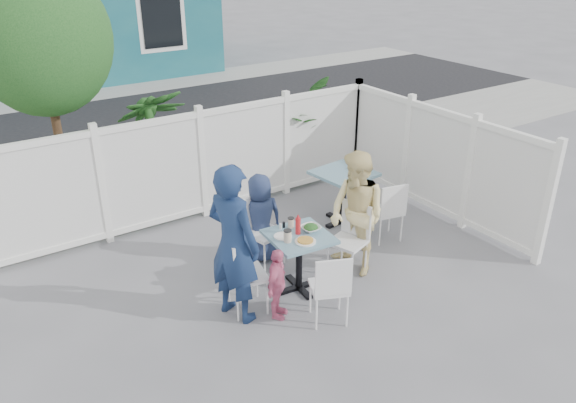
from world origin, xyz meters
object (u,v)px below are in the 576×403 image
main_table (299,248)px  toddler (277,284)px  chair_near (331,285)px  boy (260,218)px  spare_table (344,184)px  chair_right (351,233)px  chair_left (240,269)px  chair_back (261,225)px  man (234,244)px  woman (357,214)px

main_table → toddler: (-0.50, -0.31, -0.14)m
chair_near → boy: 1.57m
spare_table → toddler: 2.43m
spare_table → chair_right: 1.30m
chair_left → chair_back: size_ratio=1.02×
main_table → chair_left: 0.78m
chair_left → boy: bearing=149.4°
chair_back → boy: (0.03, 0.06, 0.06)m
man → woman: bearing=-109.4°
main_table → chair_right: size_ratio=0.83×
main_table → chair_back: size_ratio=0.82×
main_table → woman: bearing=-2.6°
chair_right → chair_back: (-0.81, 0.80, 0.00)m
woman → toddler: bearing=-80.6°
chair_left → main_table: bearing=101.6°
chair_left → chair_back: (0.73, 0.77, -0.01)m
main_table → toddler: size_ratio=0.89×
man → boy: man is taller
chair_left → spare_table: bearing=126.7°
chair_left → man: man is taller
man → woman: (1.67, -0.01, -0.12)m
chair_back → spare_table: bearing=177.2°
man → chair_near: bearing=-152.2°
chair_right → boy: (-0.77, 0.85, 0.06)m
main_table → chair_right: bearing=-1.3°
chair_right → woman: (0.05, -0.02, 0.26)m
chair_near → man: size_ratio=0.48×
toddler → chair_near: bearing=-86.6°
man → chair_back: bearing=-64.2°
spare_table → man: man is taller
chair_right → boy: bearing=23.2°
spare_table → chair_left: chair_left is taller
chair_right → woman: bearing=-130.1°
woman → man: bearing=-92.6°
chair_near → toddler: 0.59m
boy → toddler: bearing=76.7°
main_table → chair_near: size_ratio=0.87×
main_table → chair_left: size_ratio=0.80×
chair_back → woman: woman is taller
chair_back → man: size_ratio=0.50×
main_table → boy: size_ratio=0.63×
spare_table → chair_left: (-2.28, -1.04, -0.08)m
chair_right → toddler: (-1.26, -0.29, -0.10)m
toddler → chair_left: bearing=91.2°
boy → chair_back: bearing=69.2°
woman → toddler: size_ratio=1.86×
boy → chair_near: bearing=96.5°
toddler → woman: bearing=-28.3°
spare_table → toddler: size_ratio=0.99×
chair_back → boy: bearing=-133.5°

